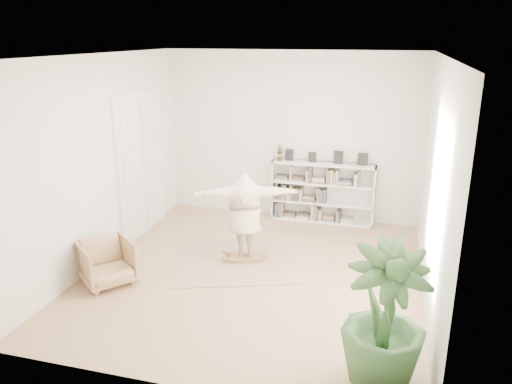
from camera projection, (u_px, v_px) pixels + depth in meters
The scene contains 9 objects.
floor at pixel (254, 273), 8.51m from camera, with size 6.00×6.00×0.00m, color #9C7350.
room_shell at pixel (292, 54), 10.15m from camera, with size 6.00×6.00×6.00m.
doors at pixel (141, 165), 9.96m from camera, with size 0.09×1.78×2.92m.
bookshelf at pixel (322, 193), 10.72m from camera, with size 2.20×0.35×1.64m.
armchair at pixel (107, 262), 8.09m from camera, with size 0.77×0.80×0.73m, color tan.
rug at pixel (245, 260), 9.01m from camera, with size 2.50×2.00×0.02m, color tan.
rocker_board at pixel (245, 256), 8.99m from camera, with size 0.64×0.50×0.12m.
person at pixel (245, 213), 8.74m from camera, with size 1.90×0.52×1.54m, color beige.
houseplant at pixel (385, 318), 5.60m from camera, with size 0.97×0.97×1.72m, color #31562B.
Camera 1 is at (2.06, -7.41, 3.90)m, focal length 35.00 mm.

